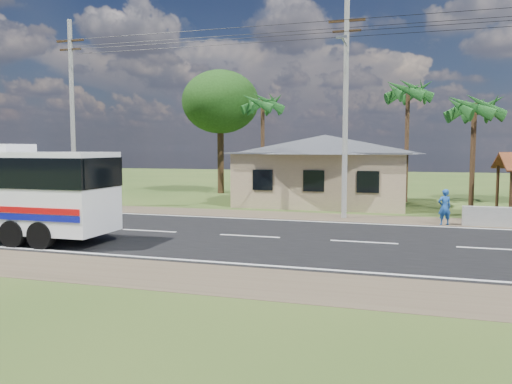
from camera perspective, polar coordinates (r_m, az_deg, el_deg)
ground at (r=20.10m, az=-0.74°, el=-5.11°), size 120.00×120.00×0.00m
road at (r=20.09m, az=-0.74°, el=-5.09°), size 120.00×16.00×0.03m
house at (r=32.27m, az=7.88°, el=3.38°), size 12.40×10.00×5.00m
utility_poles at (r=25.67m, az=9.45°, el=9.94°), size 32.80×2.22×11.00m
palm_near at (r=30.18m, az=23.70°, el=8.73°), size 2.80×2.80×6.70m
palm_mid at (r=34.58m, az=16.98°, el=10.81°), size 2.80×2.80×8.20m
palm_far at (r=36.40m, az=0.77°, el=9.96°), size 2.80×2.80×7.70m
tree_behind_house at (r=39.58m, az=-4.10°, el=10.19°), size 6.00×6.00×9.61m
motorcycle at (r=25.62m, az=24.48°, el=-2.45°), size 1.61×0.76×0.81m
person at (r=24.59m, az=20.74°, el=-1.62°), size 0.71×0.59×1.67m
small_car at (r=30.34m, az=-25.89°, el=-1.03°), size 2.05×3.77×1.22m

